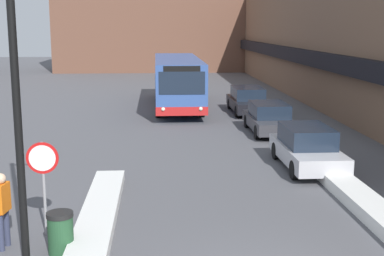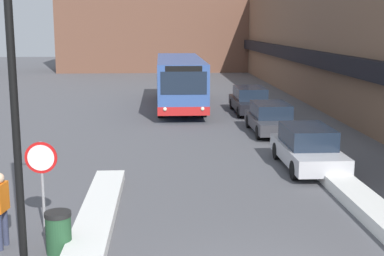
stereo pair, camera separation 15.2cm
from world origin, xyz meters
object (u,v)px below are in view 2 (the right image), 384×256
city_bus (180,80)px  stop_sign (42,168)px  parked_car_middle (271,118)px  parked_car_front (307,148)px  pedestrian (1,203)px  street_lamp (26,66)px  trash_bin (59,232)px  parked_car_back (250,100)px

city_bus → stop_sign: (-3.99, -20.38, -0.01)m
parked_car_middle → parked_car_front: bearing=-90.0°
city_bus → parked_car_front: city_bus is taller
pedestrian → parked_car_front: bearing=-44.6°
city_bus → street_lamp: size_ratio=1.77×
parked_car_front → stop_sign: size_ratio=1.93×
trash_bin → stop_sign: bearing=116.1°
parked_car_middle → parked_car_back: 5.93m
parked_car_middle → parked_car_back: (0.00, 5.93, 0.03)m
parked_car_back → trash_bin: 20.45m
city_bus → street_lamp: bearing=-99.6°
stop_sign → pedestrian: (-0.78, -0.75, -0.60)m
parked_car_middle → pedestrian: size_ratio=2.53×
city_bus → street_lamp: street_lamp is taller
parked_car_middle → parked_car_back: parked_car_back is taller
stop_sign → parked_car_middle: bearing=56.4°
stop_sign → trash_bin: 1.71m
city_bus → pedestrian: 21.67m
city_bus → pedestrian: bearing=-102.7°
city_bus → parked_car_back: bearing=-31.5°
parked_car_front → trash_bin: (-7.42, -6.77, -0.26)m
parked_car_middle → trash_bin: 15.09m
parked_car_back → stop_sign: 19.65m
stop_sign → pedestrian: stop_sign is taller
parked_car_middle → stop_sign: (-7.97, -12.01, 0.95)m
parked_car_back → trash_bin: parked_car_back is taller
parked_car_front → street_lamp: size_ratio=0.65×
parked_car_back → pedestrian: pedestrian is taller
trash_bin → parked_car_back: bearing=68.7°
city_bus → pedestrian: (-4.76, -21.13, -0.61)m
stop_sign → trash_bin: bearing=-63.9°
pedestrian → trash_bin: (1.33, -0.37, -0.58)m
parked_car_middle → parked_car_back: size_ratio=0.92×
parked_car_back → street_lamp: size_ratio=0.71×
pedestrian → trash_bin: bearing=-96.4°
city_bus → stop_sign: size_ratio=5.29×
parked_car_middle → street_lamp: bearing=-119.3°
parked_car_front → stop_sign: stop_sign is taller
city_bus → trash_bin: 21.81m
parked_car_middle → trash_bin: bearing=-119.5°
city_bus → street_lamp: (-3.76, -22.20, 2.52)m
city_bus → parked_car_middle: bearing=-64.6°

